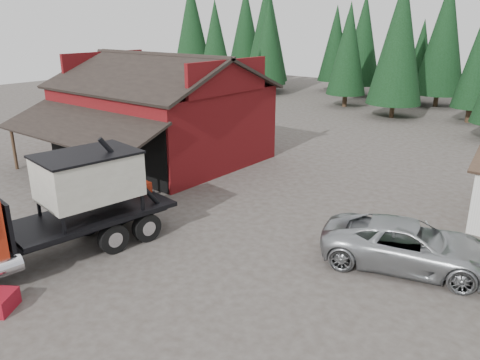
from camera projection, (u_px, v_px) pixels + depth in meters
The scene contains 8 objects.
ground at pixel (166, 256), 19.16m from camera, with size 120.00×120.00×0.00m, color #403832.
red_barn at pixel (161, 120), 32.12m from camera, with size 12.80×13.63×7.18m.
conifer_backdrop at pixel (456, 111), 50.18m from camera, with size 76.00×16.00×16.00m, color black, non-canonical shape.
near_pine_a at pixel (215, 48), 50.81m from camera, with size 4.40×4.40×11.40m.
near_pine_d at pixel (399, 40), 44.25m from camera, with size 5.28×5.28×13.40m.
feed_truck at pixel (48, 208), 18.25m from camera, with size 4.20×10.76×4.73m.
silver_car at pixel (409, 245), 18.05m from camera, with size 3.04×6.59×1.83m, color #A2A6A9.
equip_box at pixel (2, 302), 15.46m from camera, with size 0.70×1.10×0.60m, color maroon.
Camera 1 is at (13.09, -11.47, 9.12)m, focal length 35.00 mm.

